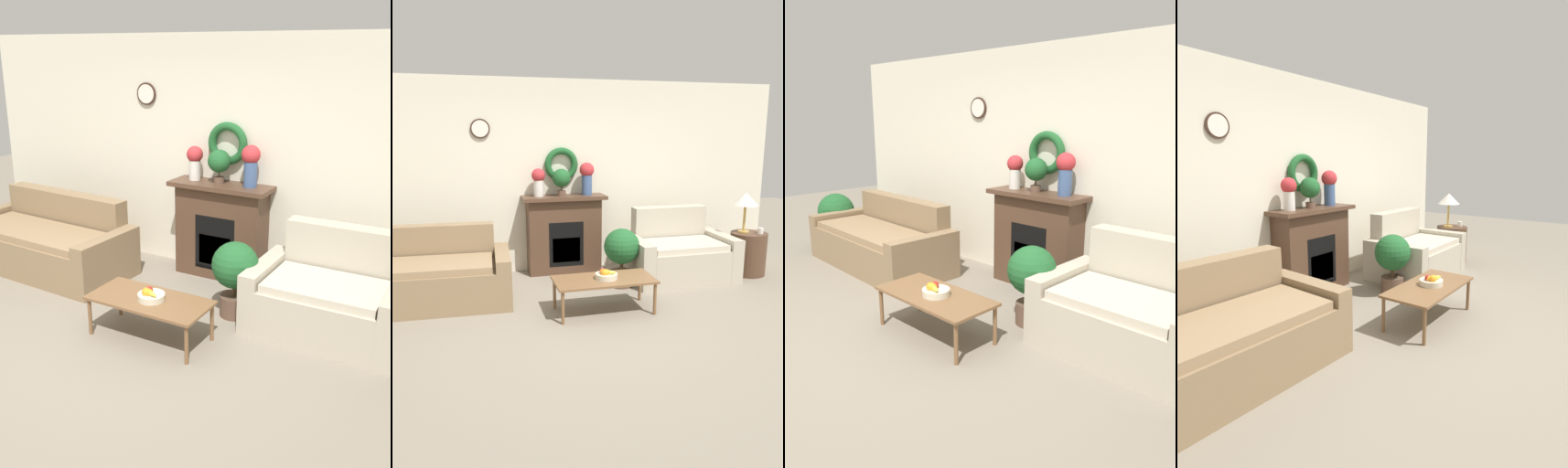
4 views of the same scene
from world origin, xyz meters
The scene contains 12 objects.
ground_plane centered at (0.00, 0.00, 0.00)m, with size 16.00×16.00×0.00m, color gray.
wall_back centered at (0.00, 2.33, 1.35)m, with size 6.80×0.16×2.70m.
fireplace centered at (0.08, 2.13, 0.56)m, with size 1.17×0.41×1.11m.
couch_left centered at (-1.83, 1.32, 0.31)m, with size 2.15×1.06×0.87m.
loveseat_right centered at (1.55, 1.48, 0.32)m, with size 1.42×0.96×0.94m.
coffee_table centered at (0.19, 0.51, 0.35)m, with size 1.12×0.54×0.39m.
fruit_bowl centered at (0.20, 0.50, 0.44)m, with size 0.25×0.25×0.12m.
vase_on_mantel_left centered at (-0.27, 2.13, 1.33)m, with size 0.19×0.19×0.39m.
vase_on_mantel_right centered at (0.42, 2.13, 1.37)m, with size 0.21×0.21×0.46m.
potted_plant_on_mantel centered at (0.05, 2.11, 1.34)m, with size 0.25×0.25×0.38m.
potted_plant_floor_by_couch centered at (-3.11, 1.37, 0.49)m, with size 0.53×0.53×0.81m.
potted_plant_floor_by_loveseat centered at (0.66, 1.29, 0.47)m, with size 0.46×0.46×0.77m.
Camera 3 is at (3.12, -1.92, 1.94)m, focal length 35.00 mm.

